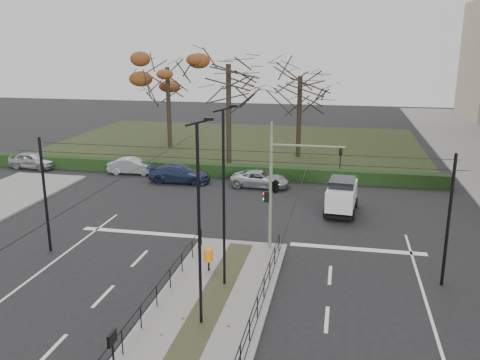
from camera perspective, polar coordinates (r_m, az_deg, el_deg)
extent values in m
plane|color=black|center=(23.07, -2.08, -11.72)|extent=(140.00, 140.00, 0.00)
cube|color=slate|center=(20.91, -3.74, -14.57)|extent=(4.40, 15.00, 0.14)
cube|color=black|center=(54.12, -0.33, 4.08)|extent=(38.00, 26.00, 0.10)
cube|color=black|center=(41.31, -4.15, 1.20)|extent=(38.00, 1.00, 1.00)
cylinder|color=black|center=(26.84, -4.36, -6.39)|extent=(0.04, 0.04, 0.90)
cylinder|color=black|center=(26.08, 4.40, -7.05)|extent=(0.04, 0.04, 0.90)
cylinder|color=black|center=(20.95, -9.39, -11.68)|extent=(0.04, 13.20, 0.04)
cylinder|color=black|center=(19.96, 1.97, -12.89)|extent=(0.04, 13.20, 0.04)
cylinder|color=black|center=(27.37, -21.05, -1.63)|extent=(0.14, 0.14, 6.00)
cylinder|color=black|center=(23.68, 22.37, -4.31)|extent=(0.14, 0.14, 6.00)
cylinder|color=black|center=(22.11, -1.61, 2.28)|extent=(20.00, 0.02, 0.02)
cylinder|color=black|center=(24.02, -0.53, 3.32)|extent=(20.00, 0.02, 0.02)
cylinder|color=black|center=(20.51, -13.10, 0.28)|extent=(0.02, 34.00, 0.02)
cylinder|color=black|center=(18.76, 6.77, -0.80)|extent=(0.02, 34.00, 0.02)
cylinder|color=#65755A|center=(25.79, 3.44, -1.43)|extent=(0.18, 0.18, 5.87)
cylinder|color=#65755A|center=(25.02, 7.64, 3.81)|extent=(3.61, 0.11, 0.11)
imported|color=black|center=(25.08, 11.20, 2.36)|extent=(0.18, 0.21, 1.02)
imported|color=black|center=(25.64, 4.01, -0.49)|extent=(0.62, 2.27, 0.90)
cube|color=black|center=(25.89, 2.99, -1.89)|extent=(0.25, 0.18, 0.56)
sphere|color=#FF0C0C|center=(25.85, 2.75, -1.51)|extent=(0.12, 0.12, 0.12)
sphere|color=#0CE533|center=(25.94, 2.74, -2.16)|extent=(0.12, 0.12, 0.12)
cylinder|color=black|center=(24.03, -3.53, -9.54)|extent=(0.08, 0.08, 0.52)
cylinder|color=orange|center=(23.82, -3.55, -8.41)|extent=(0.41, 0.41, 0.57)
cube|color=black|center=(16.29, -14.19, -16.85)|extent=(0.09, 0.51, 0.39)
cube|color=white|center=(16.31, -14.37, -16.82)|extent=(0.02, 0.45, 0.33)
cylinder|color=black|center=(18.45, -4.61, -5.40)|extent=(0.11, 0.11, 7.64)
cube|color=black|center=(17.34, -3.51, 6.85)|extent=(0.33, 0.13, 0.10)
cylinder|color=black|center=(21.43, -1.83, -2.33)|extent=(0.12, 0.12, 7.69)
cube|color=black|center=(20.49, -0.74, 8.30)|extent=(0.34, 0.13, 0.10)
imported|color=#A6AAAE|center=(46.99, -22.25, 2.06)|extent=(4.26, 2.00, 1.41)
imported|color=#A6AAAE|center=(42.66, -11.98, 1.56)|extent=(4.03, 1.66, 1.30)
imported|color=#202A4B|center=(39.41, -6.80, 0.72)|extent=(4.77, 2.03, 1.37)
imported|color=#A6AAAE|center=(37.89, 2.26, 0.11)|extent=(4.44, 2.22, 1.21)
cube|color=silver|center=(32.65, 11.35, -1.68)|extent=(1.98, 4.05, 1.27)
cube|color=black|center=(32.44, 11.42, -0.39)|extent=(1.70, 2.28, 0.59)
cube|color=black|center=(32.90, 11.28, -3.08)|extent=(2.02, 4.13, 0.18)
cylinder|color=black|center=(31.61, 12.54, -3.86)|extent=(0.28, 0.68, 0.66)
cylinder|color=black|center=(31.74, 9.57, -3.62)|extent=(0.28, 0.68, 0.66)
cylinder|color=black|center=(34.07, 12.87, -2.49)|extent=(0.28, 0.68, 0.66)
cylinder|color=black|center=(34.19, 10.11, -2.27)|extent=(0.28, 0.68, 0.66)
cylinder|color=black|center=(52.25, -8.01, 8.05)|extent=(0.44, 0.44, 8.02)
ellipsoid|color=#5E2915|center=(51.92, -8.18, 12.44)|extent=(7.60, 7.60, 5.04)
cylinder|color=black|center=(47.60, 6.65, 7.05)|extent=(0.44, 0.44, 7.43)
cylinder|color=black|center=(43.29, -1.28, 7.17)|extent=(0.44, 0.44, 8.65)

